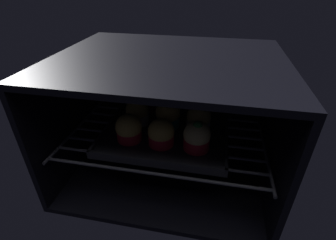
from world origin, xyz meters
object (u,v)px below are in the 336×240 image
Objects in this scene: muffin_row0_col0 at (129,129)px; muffin_row2_col1 at (173,102)px; muffin_row1_col2 at (199,119)px; muffin_row1_col0 at (137,112)px; muffin_row0_col1 at (160,134)px; muffin_row2_col2 at (201,104)px; muffin_row0_col2 at (197,137)px; muffin_row1_col1 at (169,114)px; muffin_row2_col0 at (146,100)px; baking_tray at (168,127)px.

muffin_row0_col0 is 19.66cm from muffin_row2_col1.
muffin_row2_col1 is at bearing 134.34° from muffin_row1_col2.
muffin_row1_col0 is 1.02× the size of muffin_row1_col2.
muffin_row1_col2 reaches higher than muffin_row0_col1.
muffin_row2_col1 is at bearing -179.94° from muffin_row2_col2.
muffin_row2_col2 reaches higher than muffin_row0_col1.
muffin_row0_col2 is 0.97× the size of muffin_row1_col1.
muffin_row0_col0 is 0.99× the size of muffin_row2_col0.
muffin_row1_col1 reaches higher than muffin_row0_col2.
muffin_row2_col2 is at bearing 91.09° from muffin_row1_col2.
muffin_row0_col2 is at bearing -46.08° from muffin_row1_col1.
muffin_row1_col2 is (17.89, 0.01, -0.20)cm from muffin_row1_col0.
muffin_row1_col2 is (9.02, 8.97, 0.19)cm from muffin_row0_col1.
muffin_row1_col0 reaches higher than muffin_row1_col2.
baking_tray is 4.45× the size of muffin_row1_col0.
muffin_row0_col1 is 17.97cm from muffin_row2_col1.
muffin_row0_col1 is (-0.25, -9.01, 3.66)cm from baking_tray.
baking_tray is at bearing 88.38° from muffin_row0_col1.
muffin_row0_col1 is 0.97× the size of muffin_row2_col1.
muffin_row2_col0 is (-9.05, 8.63, 3.84)cm from baking_tray.
muffin_row0_col0 is 24.73cm from muffin_row2_col2.
muffin_row1_col2 is at bearing -0.21° from baking_tray.
muffin_row2_col2 is (8.23, 8.97, -0.38)cm from muffin_row1_col1.
muffin_row2_col1 is (0.23, 17.96, 0.19)cm from muffin_row0_col1.
muffin_row2_col0 and muffin_row2_col1 have the same top height.
muffin_row2_col1 is (8.75, 17.60, 0.04)cm from muffin_row0_col0.
baking_tray is at bearing 135.07° from muffin_row0_col2.
muffin_row0_col2 reaches higher than muffin_row2_col0.
muffin_row2_col1 is at bearing 116.86° from muffin_row0_col2.
muffin_row1_col2 is at bearing -0.19° from muffin_row1_col1.
baking_tray is 4.58× the size of muffin_row2_col1.
muffin_row0_col1 is at bearing 179.39° from muffin_row0_col2.
muffin_row1_col2 is 9.00cm from muffin_row2_col2.
muffin_row1_col2 and muffin_row2_col1 have the same top height.
muffin_row1_col1 is (0.36, -0.00, 4.34)cm from baking_tray.
baking_tray is at bearing 44.56° from muffin_row0_col0.
muffin_row0_col2 is 20.39cm from muffin_row1_col0.
muffin_row0_col2 is 1.11× the size of muffin_row2_col0.
muffin_row0_col1 is at bearing -90.74° from muffin_row2_col1.
muffin_row0_col1 is 0.97× the size of muffin_row2_col0.
muffin_row1_col1 is 1.13× the size of muffin_row1_col2.
muffin_row0_col2 reaches higher than muffin_row2_col2.
muffin_row2_col1 is at bearing 90.14° from baking_tray.
muffin_row1_col1 is 1.11× the size of muffin_row2_col2.
muffin_row2_col2 reaches higher than muffin_row2_col0.
muffin_row1_col0 is at bearing -153.06° from muffin_row2_col2.
muffin_row0_col2 is 25.40cm from muffin_row2_col0.
muffin_row2_col2 is at bearing 1.11° from muffin_row2_col0.
muffin_row1_col1 reaches higher than muffin_row1_col2.
baking_tray is 4.46× the size of muffin_row2_col2.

